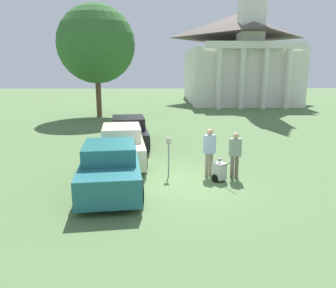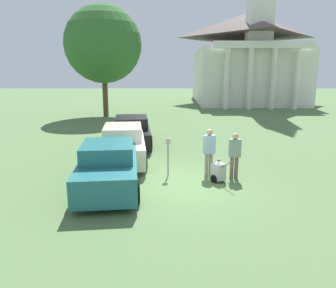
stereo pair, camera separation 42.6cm
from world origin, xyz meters
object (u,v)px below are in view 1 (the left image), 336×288
at_px(parked_car_teal, 110,167).
at_px(parked_car_black, 128,132).
at_px(parked_car_cream, 122,144).
at_px(equipment_cart, 219,171).
at_px(church, 237,55).
at_px(person_worker, 209,149).
at_px(person_supervisor, 235,152).
at_px(parking_meter, 169,150).

distance_m(parked_car_teal, parked_car_black, 6.62).
distance_m(parked_car_cream, equipment_cart, 4.80).
bearing_deg(equipment_cart, church, 42.83).
bearing_deg(parked_car_cream, church, 60.91).
distance_m(parked_car_cream, person_worker, 4.19).
bearing_deg(person_supervisor, person_worker, -19.52).
bearing_deg(parking_meter, parked_car_teal, -148.35).
bearing_deg(parked_car_cream, person_worker, -38.83).
xyz_separation_m(parking_meter, church, (9.20, 29.23, 4.61)).
distance_m(parking_meter, equipment_cart, 2.02).
distance_m(parked_car_black, church, 26.80).
relative_size(parking_meter, person_worker, 0.81).
xyz_separation_m(parked_car_teal, parked_car_black, (0.00, 6.62, -0.03)).
distance_m(parked_car_black, parking_meter, 5.75).
bearing_deg(person_worker, parking_meter, -16.08).
height_order(parked_car_teal, church, church).
xyz_separation_m(person_worker, equipment_cart, (0.27, -0.66, -0.65)).
relative_size(parked_car_black, person_supervisor, 3.00).
height_order(parked_car_teal, person_supervisor, person_supervisor).
bearing_deg(church, parked_car_black, -115.16).
xyz_separation_m(parked_car_cream, parked_car_black, (0.00, 3.14, -0.03)).
xyz_separation_m(parked_car_cream, church, (11.20, 26.99, 4.89)).
distance_m(parked_car_cream, parking_meter, 3.02).
bearing_deg(church, equipment_cart, -103.89).
bearing_deg(person_worker, parked_car_black, -73.13).
bearing_deg(person_supervisor, parked_car_cream, -30.82).
relative_size(equipment_cart, church, 0.04).
bearing_deg(church, person_worker, -104.70).
height_order(parked_car_teal, parking_meter, parked_car_teal).
bearing_deg(equipment_cart, parked_car_cream, 109.45).
bearing_deg(church, person_supervisor, -102.91).
bearing_deg(parked_car_cream, person_supervisor, -36.28).
bearing_deg(parked_car_teal, church, 63.26).
relative_size(parking_meter, person_supervisor, 0.85).
height_order(parked_car_black, church, church).
distance_m(equipment_cart, church, 31.23).
distance_m(person_supervisor, equipment_cart, 0.94).
distance_m(parking_meter, person_worker, 1.53).
bearing_deg(parked_car_teal, person_supervisor, 5.46).
bearing_deg(parked_car_black, equipment_cart, -64.34).
distance_m(parked_car_teal, person_worker, 3.76).
xyz_separation_m(parked_car_black, person_supervisor, (4.43, -5.68, 0.27)).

